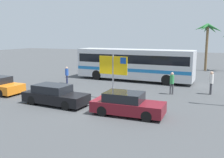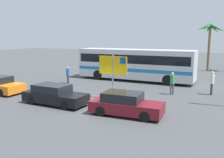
{
  "view_description": "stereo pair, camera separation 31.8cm",
  "coord_description": "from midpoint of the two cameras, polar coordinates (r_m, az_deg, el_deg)",
  "views": [
    {
      "loc": [
        8.08,
        -14.14,
        4.5
      ],
      "look_at": [
        0.2,
        2.85,
        1.3
      ],
      "focal_mm": 40.39,
      "sensor_mm": 36.0,
      "label": 1
    },
    {
      "loc": [
        8.37,
        -14.0,
        4.5
      ],
      "look_at": [
        0.2,
        2.85,
        1.3
      ],
      "focal_mm": 40.39,
      "sensor_mm": 36.0,
      "label": 2
    }
  ],
  "objects": [
    {
      "name": "ground",
      "position": [
        16.91,
        -5.24,
        -5.78
      ],
      "size": [
        120.0,
        120.0,
        0.0
      ],
      "primitive_type": "plane",
      "color": "#424447"
    },
    {
      "name": "bus_front_coach",
      "position": [
        25.73,
        4.65,
        3.61
      ],
      "size": [
        11.81,
        2.67,
        3.17
      ],
      "color": "silver",
      "rests_on": "ground"
    },
    {
      "name": "ferry_sign",
      "position": [
        17.89,
        -0.13,
        2.71
      ],
      "size": [
        2.2,
        0.15,
        3.2
      ],
      "rotation": [
        0.0,
        0.0,
        -0.04
      ],
      "color": "gray",
      "rests_on": "ground"
    },
    {
      "name": "car_maroon",
      "position": [
        14.54,
        2.75,
        -5.73
      ],
      "size": [
        4.23,
        1.89,
        1.32
      ],
      "rotation": [
        0.0,
        0.0,
        0.05
      ],
      "color": "maroon",
      "rests_on": "ground"
    },
    {
      "name": "car_black",
      "position": [
        17.18,
        -13.35,
        -3.57
      ],
      "size": [
        4.5,
        1.81,
        1.32
      ],
      "rotation": [
        0.0,
        0.0,
        -0.03
      ],
      "color": "black",
      "rests_on": "ground"
    },
    {
      "name": "pedestrian_by_bus",
      "position": [
        20.89,
        21.15,
        -0.39
      ],
      "size": [
        0.32,
        0.32,
        1.81
      ],
      "rotation": [
        0.0,
        0.0,
        6.14
      ],
      "color": "#2D2D33",
      "rests_on": "ground"
    },
    {
      "name": "pedestrian_near_sign",
      "position": [
        24.53,
        -10.56,
        1.19
      ],
      "size": [
        0.32,
        0.32,
        1.61
      ],
      "rotation": [
        0.0,
        0.0,
        3.62
      ],
      "color": "#1E2347",
      "rests_on": "ground"
    },
    {
      "name": "pedestrian_crossing_lot",
      "position": [
        20.03,
        12.97,
        -0.52
      ],
      "size": [
        0.32,
        0.32,
        1.74
      ],
      "rotation": [
        0.0,
        0.0,
        1.99
      ],
      "color": "#4C4C51",
      "rests_on": "ground"
    },
    {
      "name": "palm_tree_seaside",
      "position": [
        35.03,
        20.53,
        9.97
      ],
      "size": [
        3.57,
        3.56,
        6.1
      ],
      "color": "brown",
      "rests_on": "ground"
    }
  ]
}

